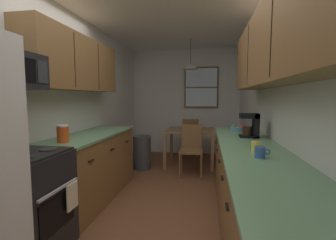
% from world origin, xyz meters
% --- Properties ---
extents(ground_plane, '(12.00, 12.00, 0.00)m').
position_xyz_m(ground_plane, '(0.00, 1.00, 0.00)').
color(ground_plane, brown).
extents(wall_left, '(0.10, 9.00, 2.55)m').
position_xyz_m(wall_left, '(-1.35, 1.00, 1.27)').
color(wall_left, silver).
rests_on(wall_left, ground).
extents(wall_right, '(0.10, 9.00, 2.55)m').
position_xyz_m(wall_right, '(1.35, 1.00, 1.27)').
color(wall_right, silver).
rests_on(wall_right, ground).
extents(wall_back, '(4.40, 0.10, 2.55)m').
position_xyz_m(wall_back, '(0.00, 3.65, 1.27)').
color(wall_back, silver).
rests_on(wall_back, ground).
extents(ceiling_slab, '(4.40, 9.00, 0.08)m').
position_xyz_m(ceiling_slab, '(0.00, 1.00, 2.59)').
color(ceiling_slab, white).
extents(stove_range, '(0.66, 0.65, 1.10)m').
position_xyz_m(stove_range, '(-0.99, -0.54, 0.47)').
color(stove_range, black).
rests_on(stove_range, ground).
extents(microwave_over_range, '(0.39, 0.63, 0.31)m').
position_xyz_m(microwave_over_range, '(-1.11, -0.54, 1.61)').
color(microwave_over_range, black).
extents(counter_left, '(0.64, 1.78, 0.90)m').
position_xyz_m(counter_left, '(-1.00, 0.68, 0.45)').
color(counter_left, brown).
rests_on(counter_left, ground).
extents(upper_cabinets_left, '(0.33, 1.86, 0.69)m').
position_xyz_m(upper_cabinets_left, '(-1.14, 0.63, 1.82)').
color(upper_cabinets_left, brown).
extents(counter_right, '(0.64, 3.33, 0.90)m').
position_xyz_m(counter_right, '(1.00, 0.03, 0.45)').
color(counter_right, brown).
rests_on(counter_right, ground).
extents(upper_cabinets_right, '(0.33, 3.01, 0.70)m').
position_xyz_m(upper_cabinets_right, '(1.14, -0.02, 1.85)').
color(upper_cabinets_right, brown).
extents(dining_table, '(0.96, 0.89, 0.74)m').
position_xyz_m(dining_table, '(0.20, 2.58, 0.63)').
color(dining_table, olive).
rests_on(dining_table, ground).
extents(dining_chair_near, '(0.41, 0.41, 0.90)m').
position_xyz_m(dining_chair_near, '(0.27, 1.93, 0.50)').
color(dining_chair_near, brown).
rests_on(dining_chair_near, ground).
extents(dining_chair_far, '(0.41, 0.41, 0.90)m').
position_xyz_m(dining_chair_far, '(0.16, 3.23, 0.50)').
color(dining_chair_far, brown).
rests_on(dining_chair_far, ground).
extents(pendant_light, '(0.33, 0.33, 0.60)m').
position_xyz_m(pendant_light, '(0.20, 2.58, 2.00)').
color(pendant_light, black).
extents(back_window, '(0.82, 0.05, 0.98)m').
position_xyz_m(back_window, '(0.39, 3.58, 1.63)').
color(back_window, brown).
extents(trash_bin, '(0.34, 0.34, 0.65)m').
position_xyz_m(trash_bin, '(-0.70, 2.14, 0.32)').
color(trash_bin, '#3F3F42').
rests_on(trash_bin, ground).
extents(storage_canister, '(0.13, 0.13, 0.19)m').
position_xyz_m(storage_canister, '(-1.00, 0.07, 1.00)').
color(storage_canister, '#D84C19').
rests_on(storage_canister, counter_left).
extents(dish_towel, '(0.02, 0.16, 0.24)m').
position_xyz_m(dish_towel, '(-0.64, -0.37, 0.50)').
color(dish_towel, beige).
extents(coffee_maker, '(0.22, 0.18, 0.29)m').
position_xyz_m(coffee_maker, '(1.09, 0.75, 1.05)').
color(coffee_maker, black).
rests_on(coffee_maker, counter_right).
extents(mug_by_coffeemaker, '(0.12, 0.08, 0.09)m').
position_xyz_m(mug_by_coffeemaker, '(0.98, -0.29, 0.95)').
color(mug_by_coffeemaker, '#335999').
rests_on(mug_by_coffeemaker, counter_right).
extents(mug_spare, '(0.12, 0.08, 0.10)m').
position_xyz_m(mug_spare, '(0.99, -0.09, 0.95)').
color(mug_spare, '#E5CC4C').
rests_on(mug_spare, counter_right).
extents(fruit_bowl, '(0.23, 0.23, 0.09)m').
position_xyz_m(fruit_bowl, '(0.98, 1.28, 0.94)').
color(fruit_bowl, '#597F9E').
rests_on(fruit_bowl, counter_right).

